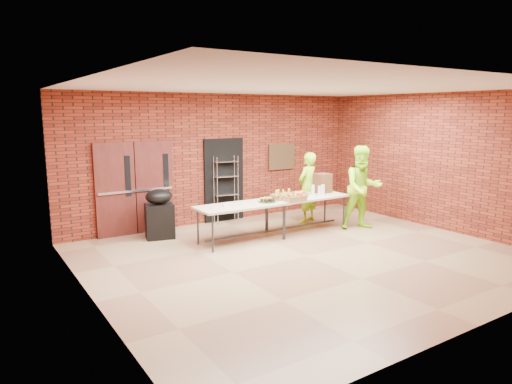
{
  "coord_description": "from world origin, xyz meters",
  "views": [
    {
      "loc": [
        -5.45,
        -6.56,
        2.74
      ],
      "look_at": [
        -0.27,
        1.4,
        1.08
      ],
      "focal_mm": 32.0,
      "sensor_mm": 36.0,
      "label": 1
    }
  ],
  "objects_px": {
    "volunteer_man": "(362,188)",
    "covered_grill": "(159,214)",
    "table_left": "(242,208)",
    "coffee_dispenser": "(322,183)",
    "volunteer_woman": "(307,187)",
    "wire_rack": "(226,189)",
    "table_right": "(306,199)"
  },
  "relations": [
    {
      "from": "volunteer_man",
      "to": "covered_grill",
      "type": "bearing_deg",
      "value": 177.98
    },
    {
      "from": "table_left",
      "to": "covered_grill",
      "type": "xyz_separation_m",
      "value": [
        -1.36,
        1.27,
        -0.2
      ]
    },
    {
      "from": "coffee_dispenser",
      "to": "volunteer_woman",
      "type": "bearing_deg",
      "value": 90.99
    },
    {
      "from": "coffee_dispenser",
      "to": "volunteer_man",
      "type": "xyz_separation_m",
      "value": [
        0.62,
        -0.72,
        -0.07
      ]
    },
    {
      "from": "covered_grill",
      "to": "volunteer_woman",
      "type": "distance_m",
      "value": 3.77
    },
    {
      "from": "wire_rack",
      "to": "table_right",
      "type": "xyz_separation_m",
      "value": [
        1.11,
        -1.8,
        -0.08
      ]
    },
    {
      "from": "covered_grill",
      "to": "volunteer_woman",
      "type": "xyz_separation_m",
      "value": [
        3.71,
        -0.56,
        0.33
      ]
    },
    {
      "from": "table_left",
      "to": "coffee_dispenser",
      "type": "bearing_deg",
      "value": 4.19
    },
    {
      "from": "wire_rack",
      "to": "coffee_dispenser",
      "type": "distance_m",
      "value": 2.41
    },
    {
      "from": "table_right",
      "to": "volunteer_woman",
      "type": "height_order",
      "value": "volunteer_woman"
    },
    {
      "from": "coffee_dispenser",
      "to": "volunteer_man",
      "type": "bearing_deg",
      "value": -49.31
    },
    {
      "from": "coffee_dispenser",
      "to": "volunteer_woman",
      "type": "relative_size",
      "value": 0.26
    },
    {
      "from": "table_right",
      "to": "coffee_dispenser",
      "type": "height_order",
      "value": "coffee_dispenser"
    },
    {
      "from": "covered_grill",
      "to": "volunteer_woman",
      "type": "height_order",
      "value": "volunteer_woman"
    },
    {
      "from": "coffee_dispenser",
      "to": "covered_grill",
      "type": "xyz_separation_m",
      "value": [
        -3.72,
        1.12,
        -0.51
      ]
    },
    {
      "from": "table_right",
      "to": "volunteer_woman",
      "type": "bearing_deg",
      "value": 48.86
    },
    {
      "from": "volunteer_man",
      "to": "coffee_dispenser",
      "type": "bearing_deg",
      "value": 151.63
    },
    {
      "from": "wire_rack",
      "to": "volunteer_man",
      "type": "bearing_deg",
      "value": -36.31
    },
    {
      "from": "coffee_dispenser",
      "to": "volunteer_woman",
      "type": "distance_m",
      "value": 0.58
    },
    {
      "from": "table_right",
      "to": "volunteer_man",
      "type": "bearing_deg",
      "value": -24.27
    },
    {
      "from": "table_right",
      "to": "coffee_dispenser",
      "type": "xyz_separation_m",
      "value": [
        0.63,
        0.15,
        0.3
      ]
    },
    {
      "from": "table_left",
      "to": "table_right",
      "type": "xyz_separation_m",
      "value": [
        1.73,
        -0.01,
        0.01
      ]
    },
    {
      "from": "wire_rack",
      "to": "covered_grill",
      "type": "height_order",
      "value": "wire_rack"
    },
    {
      "from": "wire_rack",
      "to": "covered_grill",
      "type": "bearing_deg",
      "value": -156.33
    },
    {
      "from": "table_right",
      "to": "volunteer_woman",
      "type": "xyz_separation_m",
      "value": [
        0.62,
        0.71,
        0.12
      ]
    },
    {
      "from": "table_right",
      "to": "covered_grill",
      "type": "relative_size",
      "value": 1.83
    },
    {
      "from": "coffee_dispenser",
      "to": "covered_grill",
      "type": "height_order",
      "value": "coffee_dispenser"
    },
    {
      "from": "covered_grill",
      "to": "volunteer_man",
      "type": "height_order",
      "value": "volunteer_man"
    },
    {
      "from": "wire_rack",
      "to": "coffee_dispenser",
      "type": "xyz_separation_m",
      "value": [
        1.74,
        -1.65,
        0.22
      ]
    },
    {
      "from": "coffee_dispenser",
      "to": "volunteer_man",
      "type": "distance_m",
      "value": 0.95
    },
    {
      "from": "table_left",
      "to": "volunteer_woman",
      "type": "bearing_deg",
      "value": 17.25
    },
    {
      "from": "wire_rack",
      "to": "coffee_dispenser",
      "type": "bearing_deg",
      "value": -34.64
    }
  ]
}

